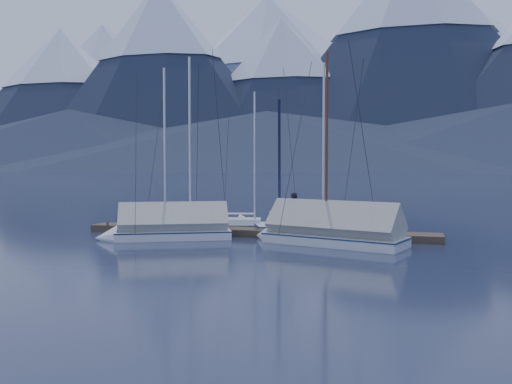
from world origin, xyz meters
TOP-DOWN VIEW (x-y plane):
  - ground at (0.00, 0.00)m, footprint 1000.00×1000.00m
  - mountain_range at (4.12, 370.45)m, footprint 877.00×584.00m
  - dock at (0.00, 2.00)m, footprint 18.00×1.50m
  - mooring_posts at (-0.50, 2.00)m, footprint 15.12×1.52m
  - sailboat_open_left at (-3.78, 3.95)m, footprint 8.12×3.49m
  - sailboat_open_mid at (-0.15, 3.90)m, footprint 6.44×3.09m
  - sailboat_open_right at (3.55, 4.42)m, footprint 7.59×4.97m
  - sailboat_covered_near at (3.67, 0.09)m, footprint 7.65×4.31m
  - sailboat_covered_far at (-3.97, -0.46)m, footprint 6.61×4.39m
  - person at (1.91, 2.45)m, footprint 0.55×0.73m

SIDE VIEW (x-z plane):
  - ground at x=0.00m, z-range 0.00..0.00m
  - dock at x=0.00m, z-range -0.16..0.38m
  - sailboat_open_mid at x=-0.15m, z-range -3.96..4.25m
  - sailboat_open_right at x=3.55m, z-range -4.72..5.06m
  - sailboat_open_left at x=-3.78m, z-range -5.05..5.41m
  - mooring_posts at x=-0.50m, z-range 0.17..0.52m
  - sailboat_covered_far at x=-3.97m, z-range -4.05..4.92m
  - sailboat_covered_near at x=3.67m, z-range -4.28..5.23m
  - person at x=1.91m, z-range 0.34..2.17m
  - mountain_range at x=4.12m, z-range -16.60..133.90m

